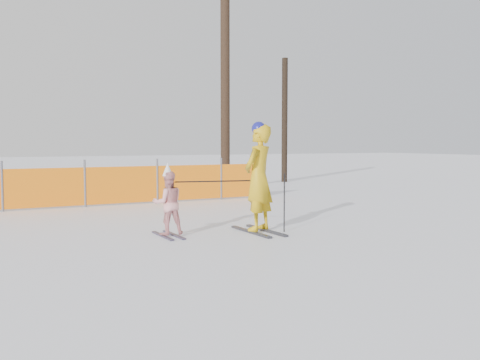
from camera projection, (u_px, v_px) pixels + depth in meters
ground at (253, 237)px, 9.61m from camera, size 120.00×120.00×0.00m
adult at (259, 177)px, 10.07m from camera, size 0.87×1.42×2.09m
child at (168, 203)px, 9.67m from camera, size 0.60×1.00×1.34m
ski_poles at (245, 191)px, 9.98m from camera, size 2.01×0.59×1.12m
tree_trunks at (245, 98)px, 20.31m from camera, size 4.23×2.43×7.35m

